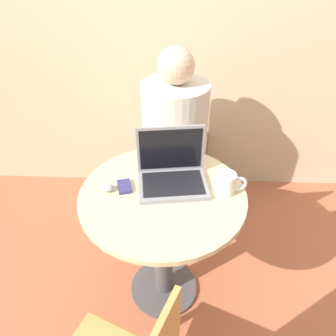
# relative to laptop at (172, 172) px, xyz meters

# --- Properties ---
(ground_plane) EXTENTS (12.00, 12.00, 0.00)m
(ground_plane) POSITION_rel_laptop_xyz_m (-0.04, -0.08, -0.78)
(ground_plane) COLOR #B26042
(back_wall) EXTENTS (7.00, 0.05, 2.60)m
(back_wall) POSITION_rel_laptop_xyz_m (-0.04, 0.93, 0.52)
(back_wall) COLOR beige
(back_wall) RESTS_ON ground_plane
(round_table) EXTENTS (0.74, 0.74, 0.72)m
(round_table) POSITION_rel_laptop_xyz_m (-0.04, -0.08, -0.25)
(round_table) COLOR #4C4C51
(round_table) RESTS_ON ground_plane
(laptop) EXTENTS (0.33, 0.25, 0.25)m
(laptop) POSITION_rel_laptop_xyz_m (0.00, 0.00, 0.00)
(laptop) COLOR gray
(laptop) RESTS_ON round_table
(cell_phone) EXTENTS (0.08, 0.10, 0.02)m
(cell_phone) POSITION_rel_laptop_xyz_m (-0.21, -0.05, -0.05)
(cell_phone) COLOR navy
(cell_phone) RESTS_ON round_table
(computer_mouse) EXTENTS (0.06, 0.04, 0.04)m
(computer_mouse) POSITION_rel_laptop_xyz_m (-0.28, -0.07, -0.04)
(computer_mouse) COLOR #B2B2B7
(computer_mouse) RESTS_ON round_table
(coffee_cup) EXTENTS (0.14, 0.09, 0.10)m
(coffee_cup) POSITION_rel_laptop_xyz_m (0.24, -0.06, -0.01)
(coffee_cup) COLOR white
(coffee_cup) RESTS_ON round_table
(person_seated) EXTENTS (0.44, 0.61, 1.17)m
(person_seated) POSITION_rel_laptop_xyz_m (0.02, 0.59, -0.30)
(person_seated) COLOR brown
(person_seated) RESTS_ON ground_plane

